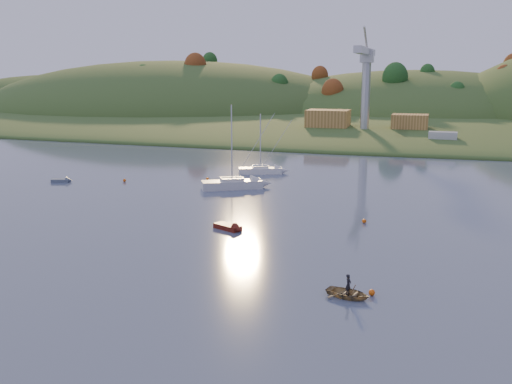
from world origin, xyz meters
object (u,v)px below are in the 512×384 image
(canoe, at_px, (348,293))
(red_tender, at_px, (232,228))
(sailboat_near, at_px, (232,184))
(grey_dinghy, at_px, (65,181))
(sailboat_far, at_px, (260,170))

(canoe, bearing_deg, red_tender, 59.20)
(sailboat_near, xyz_separation_m, grey_dinghy, (-26.85, -3.02, -0.54))
(canoe, relative_size, grey_dinghy, 1.00)
(sailboat_far, distance_m, red_tender, 35.96)
(canoe, height_order, red_tender, red_tender)
(sailboat_far, height_order, red_tender, sailboat_far)
(sailboat_far, relative_size, grey_dinghy, 2.96)
(sailboat_near, bearing_deg, grey_dinghy, 156.70)
(canoe, xyz_separation_m, grey_dinghy, (-49.54, 33.45, -0.11))
(sailboat_near, height_order, red_tender, sailboat_near)
(red_tender, relative_size, grey_dinghy, 1.18)
(sailboat_far, relative_size, red_tender, 2.51)
(red_tender, xyz_separation_m, grey_dinghy, (-34.71, 18.42, -0.03))
(sailboat_far, height_order, grey_dinghy, sailboat_far)
(red_tender, bearing_deg, sailboat_near, 135.22)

